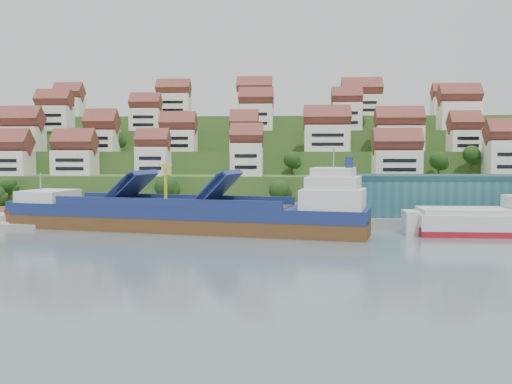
{
  "coord_description": "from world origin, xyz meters",
  "views": [
    {
      "loc": [
        13.23,
        -126.09,
        17.81
      ],
      "look_at": [
        4.83,
        14.0,
        8.0
      ],
      "focal_mm": 40.0,
      "sensor_mm": 36.0,
      "label": 1
    }
  ],
  "objects": [
    {
      "name": "hillside_village",
      "position": [
        1.43,
        61.1,
        24.74
      ],
      "size": [
        159.21,
        62.09,
        28.82
      ],
      "color": "white",
      "rests_on": "ground"
    },
    {
      "name": "ground",
      "position": [
        0.0,
        0.0,
        0.0
      ],
      "size": [
        300.0,
        300.0,
        0.0
      ],
      "primitive_type": "plane",
      "color": "slate",
      "rests_on": "ground"
    },
    {
      "name": "hillside",
      "position": [
        0.0,
        103.55,
        10.66
      ],
      "size": [
        260.0,
        128.0,
        31.0
      ],
      "color": "#2D4C1E",
      "rests_on": "ground"
    },
    {
      "name": "second_ship",
      "position": [
        57.18,
        -0.75,
        2.77
      ],
      "size": [
        31.72,
        11.84,
        9.19
      ],
      "rotation": [
        0.0,
        0.0,
        -0.0
      ],
      "color": "maroon",
      "rests_on": "ground"
    },
    {
      "name": "flagpole",
      "position": [
        18.11,
        10.0,
        6.88
      ],
      "size": [
        1.28,
        0.16,
        8.0
      ],
      "color": "gray",
      "rests_on": "quay"
    },
    {
      "name": "cargo_ship",
      "position": [
        -8.69,
        0.67,
        3.47
      ],
      "size": [
        83.87,
        29.78,
        18.47
      ],
      "rotation": [
        0.0,
        0.0,
        -0.21
      ],
      "color": "#55341A",
      "rests_on": "ground"
    },
    {
      "name": "pebble_beach",
      "position": [
        -58.0,
        12.0,
        0.5
      ],
      "size": [
        45.0,
        20.0,
        1.0
      ],
      "primitive_type": "cube",
      "color": "gray",
      "rests_on": "ground"
    },
    {
      "name": "quay",
      "position": [
        20.0,
        15.0,
        1.1
      ],
      "size": [
        180.0,
        14.0,
        2.2
      ],
      "primitive_type": "cube",
      "color": "gray",
      "rests_on": "ground"
    },
    {
      "name": "hillside_trees",
      "position": [
        -13.41,
        38.97,
        14.12
      ],
      "size": [
        144.02,
        62.36,
        28.25
      ],
      "color": "#1E4115",
      "rests_on": "ground"
    },
    {
      "name": "warehouse",
      "position": [
        52.0,
        17.0,
        7.2
      ],
      "size": [
        60.0,
        15.0,
        10.0
      ],
      "primitive_type": "cube",
      "color": "#255B65",
      "rests_on": "quay"
    }
  ]
}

